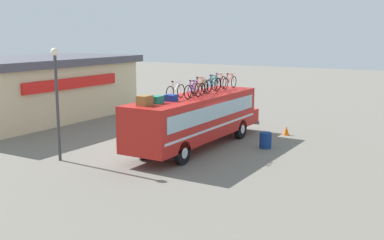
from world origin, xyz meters
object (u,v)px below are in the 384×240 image
at_px(luggage_bag_1, 145,101).
at_px(luggage_bag_2, 156,100).
at_px(rooftop_bicycle_4, 200,88).
at_px(rooftop_bicycle_5, 200,86).
at_px(rooftop_bicycle_3, 196,89).
at_px(luggage_bag_3, 171,98).
at_px(rooftop_bicycle_7, 214,84).
at_px(rooftop_bicycle_2, 193,90).
at_px(street_lamp, 57,91).
at_px(trash_bin, 265,140).
at_px(rooftop_bicycle_9, 230,82).
at_px(rooftop_bicycle_8, 219,83).
at_px(traffic_cone, 286,131).
at_px(bus, 197,117).
at_px(rooftop_bicycle_1, 175,91).
at_px(rooftop_bicycle_6, 213,85).

relative_size(luggage_bag_1, luggage_bag_2, 1.12).
relative_size(rooftop_bicycle_4, rooftop_bicycle_5, 1.00).
xyz_separation_m(luggage_bag_1, rooftop_bicycle_3, (3.78, -0.45, 0.14)).
relative_size(luggage_bag_3, rooftop_bicycle_7, 0.29).
relative_size(luggage_bag_3, rooftop_bicycle_2, 0.30).
xyz_separation_m(luggage_bag_1, street_lamp, (-1.35, 3.99, 0.32)).
bearing_deg(rooftop_bicycle_3, trash_bin, -55.15).
bearing_deg(rooftop_bicycle_9, rooftop_bicycle_7, 168.54).
height_order(rooftop_bicycle_8, traffic_cone, rooftop_bicycle_8).
bearing_deg(rooftop_bicycle_2, rooftop_bicycle_9, 3.13).
height_order(bus, luggage_bag_3, luggage_bag_3).
bearing_deg(rooftop_bicycle_3, bus, 27.11).
bearing_deg(luggage_bag_2, rooftop_bicycle_9, -2.22).
relative_size(rooftop_bicycle_7, rooftop_bicycle_9, 0.97).
height_order(rooftop_bicycle_3, rooftop_bicycle_7, rooftop_bicycle_7).
bearing_deg(rooftop_bicycle_7, rooftop_bicycle_8, 1.88).
bearing_deg(trash_bin, traffic_cone, 2.43).
relative_size(rooftop_bicycle_4, trash_bin, 2.11).
distance_m(rooftop_bicycle_5, street_lamp, 7.57).
bearing_deg(trash_bin, rooftop_bicycle_9, 57.58).
distance_m(rooftop_bicycle_1, rooftop_bicycle_7, 3.88).
bearing_deg(rooftop_bicycle_7, rooftop_bicycle_9, -11.46).
bearing_deg(rooftop_bicycle_4, luggage_bag_3, 179.00).
bearing_deg(rooftop_bicycle_2, traffic_cone, -23.00).
height_order(luggage_bag_3, rooftop_bicycle_9, rooftop_bicycle_9).
distance_m(luggage_bag_2, rooftop_bicycle_3, 3.02).
relative_size(luggage_bag_3, rooftop_bicycle_9, 0.28).
relative_size(rooftop_bicycle_2, rooftop_bicycle_9, 0.96).
bearing_deg(rooftop_bicycle_8, street_lamp, 154.34).
relative_size(rooftop_bicycle_7, rooftop_bicycle_8, 0.95).
relative_size(luggage_bag_1, street_lamp, 0.13).
bearing_deg(street_lamp, luggage_bag_3, -53.54).
height_order(rooftop_bicycle_7, trash_bin, rooftop_bicycle_7).
xyz_separation_m(bus, rooftop_bicycle_8, (2.90, 0.21, 1.53)).
bearing_deg(rooftop_bicycle_3, street_lamp, 139.13).
distance_m(rooftop_bicycle_3, rooftop_bicycle_6, 1.97).
bearing_deg(luggage_bag_2, rooftop_bicycle_7, 0.09).
bearing_deg(rooftop_bicycle_4, rooftop_bicycle_6, -2.78).
height_order(luggage_bag_2, rooftop_bicycle_1, rooftop_bicycle_1).
xyz_separation_m(rooftop_bicycle_3, trash_bin, (2.07, -2.97, -2.70)).
relative_size(luggage_bag_3, rooftop_bicycle_4, 0.29).
xyz_separation_m(rooftop_bicycle_6, rooftop_bicycle_8, (1.31, 0.30, -0.01)).
bearing_deg(rooftop_bicycle_6, street_lamp, 148.58).
distance_m(rooftop_bicycle_1, rooftop_bicycle_2, 0.90).
relative_size(rooftop_bicycle_3, traffic_cone, 3.28).
relative_size(rooftop_bicycle_4, rooftop_bicycle_7, 1.01).
bearing_deg(luggage_bag_2, luggage_bag_1, 174.36).
height_order(rooftop_bicycle_4, traffic_cone, rooftop_bicycle_4).
xyz_separation_m(rooftop_bicycle_4, rooftop_bicycle_7, (1.96, 0.22, 0.01)).
height_order(rooftop_bicycle_5, rooftop_bicycle_8, rooftop_bicycle_8).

